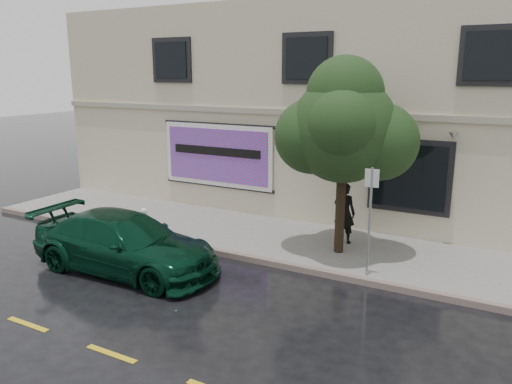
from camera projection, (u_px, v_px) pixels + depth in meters
The scene contains 12 objects.
ground at pixel (219, 282), 11.71m from camera, with size 90.00×90.00×0.00m, color black.
sidewalk at pixel (280, 239), 14.47m from camera, with size 20.00×3.50×0.15m, color gray.
curb at pixel (250, 259), 12.97m from camera, with size 20.00×0.18×0.16m, color slate.
road_marking at pixel (111, 354), 8.72m from camera, with size 19.00×0.12×0.01m, color gold.
building at pixel (348, 108), 18.57m from camera, with size 20.00×8.12×7.00m.
billboard at pixel (217, 155), 16.92m from camera, with size 4.30×0.16×2.20m.
car at pixel (125, 243), 12.24m from camera, with size 2.18×4.93×1.44m, color #083220.
pedestrian at pixel (344, 213), 13.82m from camera, with size 0.62×0.41×1.71m, color black.
umbrella at pixel (346, 170), 13.54m from camera, with size 0.95×0.95×0.70m, color black.
street_tree at pixel (343, 130), 12.52m from camera, with size 2.70×2.70×4.59m.
fire_hydrant at pixel (144, 220), 14.90m from camera, with size 0.30×0.28×0.72m.
sign_pole at pixel (370, 212), 11.36m from camera, with size 0.32×0.06×2.58m.
Camera 1 is at (5.95, -9.16, 4.80)m, focal length 35.00 mm.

